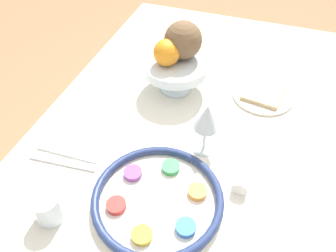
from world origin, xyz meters
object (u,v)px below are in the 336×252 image
object	(u,v)px
orange_fruit	(167,53)
napkin_roll	(246,164)
cup_near	(48,208)
cup_mid	(170,51)
bread_plate	(263,94)
wine_glass	(207,119)
coconut	(183,40)
fruit_stand	(176,68)
seder_plate	(158,199)

from	to	relation	value
orange_fruit	napkin_roll	size ratio (longest dim) A/B	0.47
cup_near	cup_mid	size ratio (longest dim) A/B	1.00
bread_plate	wine_glass	bearing A→B (deg)	155.71
wine_glass	orange_fruit	xyz separation A→B (m)	(0.20, 0.17, 0.03)
orange_fruit	cup_near	world-z (taller)	orange_fruit
coconut	napkin_roll	world-z (taller)	coconut
cup_mid	cup_near	bearing A→B (deg)	175.71
coconut	cup_mid	bearing A→B (deg)	35.16
wine_glass	cup_mid	world-z (taller)	wine_glass
bread_plate	fruit_stand	bearing A→B (deg)	100.79
fruit_stand	cup_near	world-z (taller)	fruit_stand
seder_plate	bread_plate	bearing A→B (deg)	-21.00
coconut	napkin_roll	size ratio (longest dim) A/B	0.68
wine_glass	coconut	xyz separation A→B (m)	(0.25, 0.14, 0.05)
orange_fruit	napkin_roll	bearing A→B (deg)	-128.53
seder_plate	cup_near	xyz separation A→B (m)	(-0.11, 0.21, 0.02)
fruit_stand	orange_fruit	world-z (taller)	orange_fruit
seder_plate	orange_fruit	bearing A→B (deg)	16.23
cup_near	cup_mid	world-z (taller)	same
seder_plate	orange_fruit	world-z (taller)	orange_fruit
seder_plate	napkin_roll	xyz separation A→B (m)	(0.17, -0.17, 0.00)
cup_mid	napkin_roll	bearing A→B (deg)	-139.73
orange_fruit	fruit_stand	bearing A→B (deg)	-50.99
seder_plate	coconut	bearing A→B (deg)	10.35
wine_glass	fruit_stand	world-z (taller)	wine_glass
bread_plate	cup_mid	distance (m)	0.36
napkin_roll	cup_near	world-z (taller)	cup_near
coconut	bread_plate	xyz separation A→B (m)	(0.02, -0.26, -0.15)
bread_plate	cup_near	distance (m)	0.70
coconut	cup_near	bearing A→B (deg)	166.83
seder_plate	cup_mid	size ratio (longest dim) A/B	4.26
fruit_stand	bread_plate	world-z (taller)	fruit_stand
coconut	bread_plate	bearing A→B (deg)	-86.14
cup_near	coconut	bearing A→B (deg)	-13.17
orange_fruit	seder_plate	bearing A→B (deg)	-163.77
wine_glass	napkin_roll	bearing A→B (deg)	-106.08
wine_glass	orange_fruit	distance (m)	0.26
wine_glass	fruit_stand	bearing A→B (deg)	34.77
bread_plate	napkin_roll	xyz separation A→B (m)	(-0.30, 0.00, 0.01)
wine_glass	coconut	bearing A→B (deg)	29.24
coconut	seder_plate	bearing A→B (deg)	-169.65
seder_plate	bread_plate	world-z (taller)	seder_plate
orange_fruit	bread_plate	size ratio (longest dim) A/B	0.42
bread_plate	napkin_roll	bearing A→B (deg)	179.19
seder_plate	fruit_stand	bearing A→B (deg)	12.50
seder_plate	wine_glass	bearing A→B (deg)	-16.33
wine_glass	napkin_roll	size ratio (longest dim) A/B	0.90
cup_mid	wine_glass	bearing A→B (deg)	-148.82
seder_plate	cup_near	bearing A→B (deg)	117.59
fruit_stand	cup_near	size ratio (longest dim) A/B	2.84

